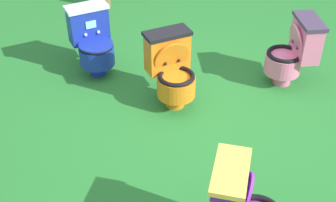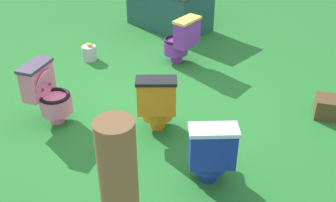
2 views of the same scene
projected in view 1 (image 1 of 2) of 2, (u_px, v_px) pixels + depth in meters
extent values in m
plane|color=#26752D|center=(217.00, 127.00, 4.17)|extent=(14.00, 14.00, 0.00)
cube|color=purple|center=(228.00, 194.00, 2.84)|extent=(0.27, 0.44, 0.37)
cube|color=#EACC4C|center=(231.00, 171.00, 2.72)|extent=(0.30, 0.47, 0.04)
cube|color=#8CE0E5|center=(245.00, 191.00, 2.79)|extent=(0.03, 0.11, 0.08)
cylinder|color=purple|center=(244.00, 198.00, 2.83)|extent=(0.16, 0.36, 0.35)
sphere|color=#EACC4C|center=(245.00, 194.00, 2.90)|extent=(0.04, 0.04, 0.04)
cylinder|color=#192D9E|center=(98.00, 68.00, 4.86)|extent=(0.25, 0.25, 0.14)
cylinder|color=#192D9E|center=(97.00, 55.00, 4.75)|extent=(0.52, 0.52, 0.20)
torus|color=black|center=(96.00, 46.00, 4.68)|extent=(0.50, 0.50, 0.04)
cylinder|color=silver|center=(96.00, 50.00, 4.71)|extent=(0.34, 0.34, 0.01)
cube|color=#192D9E|center=(88.00, 25.00, 4.74)|extent=(0.40, 0.44, 0.37)
cube|color=silver|center=(86.00, 7.00, 4.62)|extent=(0.44, 0.47, 0.04)
cube|color=#8CE0E5|center=(91.00, 25.00, 4.63)|extent=(0.07, 0.09, 0.08)
cylinder|color=#192D9E|center=(96.00, 44.00, 4.67)|extent=(0.51, 0.51, 0.02)
sphere|color=silver|center=(98.00, 32.00, 4.71)|extent=(0.04, 0.04, 0.04)
sphere|color=silver|center=(86.00, 35.00, 4.66)|extent=(0.04, 0.04, 0.04)
cylinder|color=pink|center=(282.00, 77.00, 4.72)|extent=(0.25, 0.25, 0.14)
cylinder|color=pink|center=(283.00, 63.00, 4.62)|extent=(0.51, 0.51, 0.20)
torus|color=black|center=(284.00, 54.00, 4.55)|extent=(0.48, 0.48, 0.04)
cylinder|color=#3F334C|center=(283.00, 58.00, 4.58)|extent=(0.33, 0.33, 0.01)
cube|color=pink|center=(306.00, 40.00, 4.48)|extent=(0.37, 0.45, 0.37)
cube|color=#3F334C|center=(310.00, 21.00, 4.36)|extent=(0.40, 0.48, 0.04)
cube|color=#8CE0E5|center=(297.00, 36.00, 4.44)|extent=(0.06, 0.10, 0.08)
cylinder|color=pink|center=(296.00, 41.00, 4.48)|extent=(0.25, 0.35, 0.35)
sphere|color=#3F334C|center=(297.00, 48.00, 4.44)|extent=(0.04, 0.04, 0.04)
sphere|color=#3F334C|center=(293.00, 41.00, 4.55)|extent=(0.04, 0.04, 0.04)
cylinder|color=orange|center=(175.00, 99.00, 4.40)|extent=(0.25, 0.25, 0.14)
cylinder|color=orange|center=(176.00, 86.00, 4.28)|extent=(0.52, 0.52, 0.20)
torus|color=black|center=(176.00, 76.00, 4.22)|extent=(0.50, 0.50, 0.04)
cylinder|color=black|center=(176.00, 81.00, 4.25)|extent=(0.34, 0.34, 0.01)
cube|color=orange|center=(167.00, 52.00, 4.27)|extent=(0.41, 0.44, 0.37)
cube|color=black|center=(167.00, 33.00, 4.15)|extent=(0.44, 0.47, 0.04)
cube|color=#8CE0E5|center=(172.00, 53.00, 4.17)|extent=(0.08, 0.09, 0.08)
cylinder|color=orange|center=(172.00, 59.00, 4.21)|extent=(0.29, 0.33, 0.35)
sphere|color=black|center=(179.00, 60.00, 4.25)|extent=(0.04, 0.04, 0.04)
sphere|color=black|center=(165.00, 64.00, 4.20)|extent=(0.04, 0.04, 0.04)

